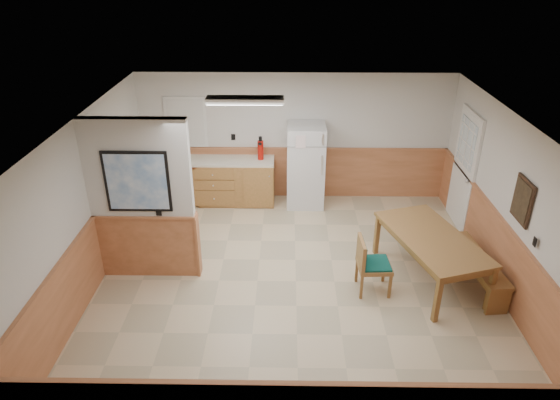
{
  "coord_description": "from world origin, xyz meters",
  "views": [
    {
      "loc": [
        -0.14,
        -6.22,
        4.51
      ],
      "look_at": [
        -0.25,
        0.4,
        1.18
      ],
      "focal_mm": 32.0,
      "sensor_mm": 36.0,
      "label": 1
    }
  ],
  "objects_px": {
    "dining_bench": "(477,264)",
    "fire_extinguisher": "(261,149)",
    "soap_bottle": "(186,153)",
    "dining_table": "(432,242)",
    "refrigerator": "(306,166)",
    "dining_chair": "(368,261)"
  },
  "relations": [
    {
      "from": "dining_bench",
      "to": "fire_extinguisher",
      "type": "height_order",
      "value": "fire_extinguisher"
    },
    {
      "from": "soap_bottle",
      "to": "fire_extinguisher",
      "type": "bearing_deg",
      "value": -0.55
    },
    {
      "from": "dining_table",
      "to": "dining_bench",
      "type": "xyz_separation_m",
      "value": [
        0.69,
        -0.09,
        -0.32
      ]
    },
    {
      "from": "dining_bench",
      "to": "fire_extinguisher",
      "type": "bearing_deg",
      "value": 134.87
    },
    {
      "from": "fire_extinguisher",
      "to": "soap_bottle",
      "type": "relative_size",
      "value": 1.89
    },
    {
      "from": "refrigerator",
      "to": "soap_bottle",
      "type": "xyz_separation_m",
      "value": [
        -2.31,
        0.1,
        0.21
      ]
    },
    {
      "from": "refrigerator",
      "to": "dining_chair",
      "type": "distance_m",
      "value": 2.95
    },
    {
      "from": "fire_extinguisher",
      "to": "soap_bottle",
      "type": "height_order",
      "value": "fire_extinguisher"
    },
    {
      "from": "dining_bench",
      "to": "dining_table",
      "type": "bearing_deg",
      "value": 166.63
    },
    {
      "from": "soap_bottle",
      "to": "dining_table",
      "type": "bearing_deg",
      "value": -32.75
    },
    {
      "from": "dining_table",
      "to": "soap_bottle",
      "type": "xyz_separation_m",
      "value": [
        -4.09,
        2.63,
        0.36
      ]
    },
    {
      "from": "refrigerator",
      "to": "dining_table",
      "type": "height_order",
      "value": "refrigerator"
    },
    {
      "from": "dining_bench",
      "to": "soap_bottle",
      "type": "relative_size",
      "value": 6.48
    },
    {
      "from": "refrigerator",
      "to": "dining_bench",
      "type": "distance_m",
      "value": 3.63
    },
    {
      "from": "dining_table",
      "to": "fire_extinguisher",
      "type": "distance_m",
      "value": 3.75
    },
    {
      "from": "dining_chair",
      "to": "soap_bottle",
      "type": "xyz_separation_m",
      "value": [
        -3.13,
        2.92,
        0.53
      ]
    },
    {
      "from": "dining_chair",
      "to": "fire_extinguisher",
      "type": "xyz_separation_m",
      "value": [
        -1.69,
        2.9,
        0.61
      ]
    },
    {
      "from": "dining_bench",
      "to": "soap_bottle",
      "type": "bearing_deg",
      "value": 144.26
    },
    {
      "from": "refrigerator",
      "to": "dining_chair",
      "type": "xyz_separation_m",
      "value": [
        0.83,
        -2.82,
        -0.31
      ]
    },
    {
      "from": "fire_extinguisher",
      "to": "soap_bottle",
      "type": "bearing_deg",
      "value": 174.36
    },
    {
      "from": "dining_table",
      "to": "fire_extinguisher",
      "type": "relative_size",
      "value": 4.61
    },
    {
      "from": "refrigerator",
      "to": "dining_table",
      "type": "distance_m",
      "value": 3.1
    }
  ]
}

